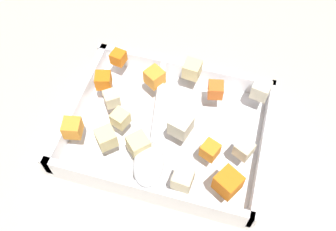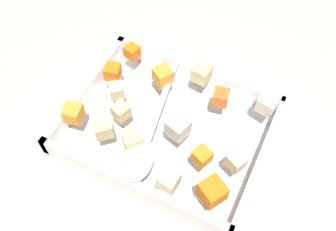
% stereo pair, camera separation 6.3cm
% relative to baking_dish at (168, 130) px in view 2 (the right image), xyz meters
% --- Properties ---
extents(ground_plane, '(4.00, 4.00, 0.00)m').
position_rel_baking_dish_xyz_m(ground_plane, '(-0.00, 0.01, -0.02)').
color(ground_plane, '#BCB29E').
extents(baking_dish, '(0.34, 0.27, 0.05)m').
position_rel_baking_dish_xyz_m(baking_dish, '(0.00, 0.00, 0.00)').
color(baking_dish, silver).
rests_on(baking_dish, ground_plane).
extents(carrot_chunk_mid_right, '(0.04, 0.04, 0.03)m').
position_rel_baking_dish_xyz_m(carrot_chunk_mid_right, '(-0.04, 0.07, 0.05)').
color(carrot_chunk_mid_right, orange).
rests_on(carrot_chunk_mid_right, baking_dish).
extents(carrot_chunk_corner_nw, '(0.05, 0.05, 0.03)m').
position_rel_baking_dish_xyz_m(carrot_chunk_corner_nw, '(0.12, -0.09, 0.05)').
color(carrot_chunk_corner_nw, orange).
rests_on(carrot_chunk_corner_nw, baking_dish).
extents(carrot_chunk_corner_ne, '(0.03, 0.03, 0.03)m').
position_rel_baking_dish_xyz_m(carrot_chunk_corner_ne, '(0.07, 0.07, 0.05)').
color(carrot_chunk_corner_ne, orange).
rests_on(carrot_chunk_corner_ne, baking_dish).
extents(carrot_chunk_back_center, '(0.03, 0.03, 0.03)m').
position_rel_baking_dish_xyz_m(carrot_chunk_back_center, '(-0.14, -0.07, 0.05)').
color(carrot_chunk_back_center, orange).
rests_on(carrot_chunk_back_center, baking_dish).
extents(carrot_chunk_heap_side, '(0.03, 0.03, 0.03)m').
position_rel_baking_dish_xyz_m(carrot_chunk_heap_side, '(0.08, -0.05, 0.05)').
color(carrot_chunk_heap_side, orange).
rests_on(carrot_chunk_heap_side, baking_dish).
extents(carrot_chunk_front_center, '(0.03, 0.03, 0.03)m').
position_rel_baking_dish_xyz_m(carrot_chunk_front_center, '(-0.13, 0.04, 0.05)').
color(carrot_chunk_front_center, orange).
rests_on(carrot_chunk_front_center, baking_dish).
extents(carrot_chunk_mid_left, '(0.03, 0.03, 0.02)m').
position_rel_baking_dish_xyz_m(carrot_chunk_mid_left, '(-0.12, 0.10, 0.05)').
color(carrot_chunk_mid_left, orange).
rests_on(carrot_chunk_mid_left, baking_dish).
extents(potato_chunk_under_handle, '(0.04, 0.04, 0.03)m').
position_rel_baking_dish_xyz_m(potato_chunk_under_handle, '(-0.03, -0.07, 0.05)').
color(potato_chunk_under_handle, '#E0CC89').
rests_on(potato_chunk_under_handle, baking_dish).
extents(potato_chunk_far_left, '(0.03, 0.03, 0.03)m').
position_rel_baking_dish_xyz_m(potato_chunk_far_left, '(-0.07, -0.03, 0.05)').
color(potato_chunk_far_left, '#E0CC89').
rests_on(potato_chunk_far_left, baking_dish).
extents(potato_chunk_near_spoon, '(0.03, 0.03, 0.03)m').
position_rel_baking_dish_xyz_m(potato_chunk_near_spoon, '(0.02, 0.10, 0.05)').
color(potato_chunk_near_spoon, '#E0CC89').
rests_on(potato_chunk_near_spoon, baking_dish).
extents(potato_chunk_far_right, '(0.03, 0.03, 0.03)m').
position_rel_baking_dish_xyz_m(potato_chunk_far_right, '(0.13, -0.03, 0.05)').
color(potato_chunk_far_right, beige).
rests_on(potato_chunk_far_right, baking_dish).
extents(potato_chunk_near_left, '(0.04, 0.04, 0.03)m').
position_rel_baking_dish_xyz_m(potato_chunk_near_left, '(-0.08, -0.07, 0.05)').
color(potato_chunk_near_left, '#E0CC89').
rests_on(potato_chunk_near_left, baking_dish).
extents(potato_chunk_near_right, '(0.03, 0.03, 0.02)m').
position_rel_baking_dish_xyz_m(potato_chunk_near_right, '(-0.10, 0.00, 0.05)').
color(potato_chunk_near_right, beige).
rests_on(potato_chunk_near_right, baking_dish).
extents(potato_chunk_corner_sw, '(0.03, 0.03, 0.03)m').
position_rel_baking_dish_xyz_m(potato_chunk_corner_sw, '(0.05, -0.11, 0.05)').
color(potato_chunk_corner_sw, beige).
rests_on(potato_chunk_corner_sw, baking_dish).
extents(parsnip_chunk_rim_edge, '(0.03, 0.03, 0.03)m').
position_rel_baking_dish_xyz_m(parsnip_chunk_rim_edge, '(0.14, 0.09, 0.05)').
color(parsnip_chunk_rim_edge, beige).
rests_on(parsnip_chunk_rim_edge, baking_dish).
extents(parsnip_chunk_heap_top, '(0.04, 0.04, 0.03)m').
position_rel_baking_dish_xyz_m(parsnip_chunk_heap_top, '(0.03, -0.02, 0.05)').
color(parsnip_chunk_heap_top, beige).
rests_on(parsnip_chunk_heap_top, baking_dish).
extents(serving_spoon, '(0.07, 0.26, 0.02)m').
position_rel_baking_dish_xyz_m(serving_spoon, '(-0.01, -0.08, 0.05)').
color(serving_spoon, silver).
rests_on(serving_spoon, baking_dish).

